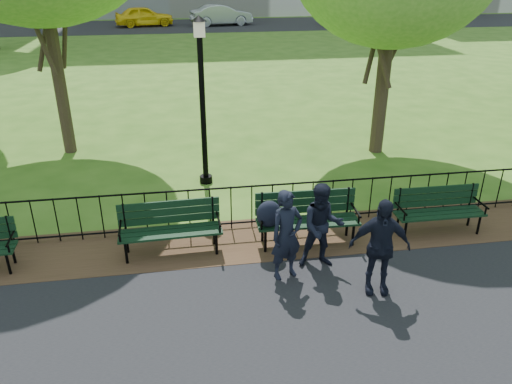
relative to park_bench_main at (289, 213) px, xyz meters
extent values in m
plane|color=#355E18|center=(0.44, -1.22, -0.66)|extent=(120.00, 120.00, 0.00)
cube|color=#382716|center=(0.44, 0.28, -0.65)|extent=(60.00, 1.60, 0.01)
cube|color=black|center=(0.44, 33.78, -0.66)|extent=(70.00, 9.00, 0.01)
cylinder|color=black|center=(0.44, 0.78, 0.22)|extent=(24.00, 0.04, 0.04)
cylinder|color=black|center=(0.44, 0.78, -0.54)|extent=(24.00, 0.04, 0.04)
cylinder|color=black|center=(0.44, 0.78, -0.21)|extent=(0.02, 0.02, 0.90)
cube|color=black|center=(0.35, -0.02, -0.20)|extent=(1.87, 0.55, 0.04)
cube|color=black|center=(0.35, 0.25, 0.16)|extent=(1.86, 0.09, 0.46)
cylinder|color=black|center=(-0.46, -0.18, -0.43)|extent=(0.05, 0.05, 0.46)
cylinder|color=black|center=(1.14, -0.23, -0.43)|extent=(0.05, 0.05, 0.46)
cylinder|color=black|center=(-0.45, 0.19, -0.43)|extent=(0.05, 0.05, 0.46)
cylinder|color=black|center=(1.15, 0.14, -0.43)|extent=(0.05, 0.05, 0.46)
cylinder|color=black|center=(-0.53, 0.00, -0.01)|extent=(0.06, 0.58, 0.04)
cylinder|color=black|center=(1.22, -0.04, -0.01)|extent=(0.06, 0.58, 0.04)
ellipsoid|color=black|center=(-0.39, -0.10, 0.07)|extent=(0.46, 0.33, 0.49)
cube|color=black|center=(-2.11, 0.02, -0.22)|extent=(1.80, 0.54, 0.04)
cube|color=black|center=(-2.12, 0.28, 0.13)|extent=(1.79, 0.10, 0.45)
cylinder|color=black|center=(-2.88, -0.18, -0.44)|extent=(0.05, 0.05, 0.45)
cylinder|color=black|center=(-1.33, -0.13, -0.44)|extent=(0.05, 0.05, 0.45)
cylinder|color=black|center=(-2.89, 0.18, -0.44)|extent=(0.05, 0.05, 0.45)
cylinder|color=black|center=(-1.34, 0.23, -0.44)|extent=(0.05, 0.05, 0.45)
cylinder|color=black|center=(-2.96, 0.00, -0.04)|extent=(0.06, 0.56, 0.04)
cylinder|color=black|center=(-1.27, 0.05, -0.04)|extent=(0.06, 0.56, 0.04)
cylinder|color=black|center=(-4.78, -0.20, -0.45)|extent=(0.05, 0.05, 0.42)
cylinder|color=black|center=(-4.79, 0.13, -0.45)|extent=(0.05, 0.05, 0.42)
cylinder|color=black|center=(-4.72, -0.03, -0.07)|extent=(0.06, 0.53, 0.04)
cube|color=black|center=(2.90, -0.02, -0.24)|extent=(1.70, 0.46, 0.04)
cube|color=black|center=(2.91, 0.22, 0.09)|extent=(1.70, 0.04, 0.42)
cylinder|color=black|center=(2.17, -0.19, -0.45)|extent=(0.05, 0.05, 0.42)
cylinder|color=black|center=(3.64, -0.20, -0.45)|extent=(0.05, 0.05, 0.42)
cylinder|color=black|center=(2.17, 0.15, -0.45)|extent=(0.05, 0.05, 0.42)
cylinder|color=black|center=(3.64, 0.14, -0.45)|extent=(0.05, 0.05, 0.42)
cylinder|color=black|center=(2.10, -0.02, -0.07)|extent=(0.04, 0.53, 0.04)
cylinder|color=black|center=(3.70, -0.03, -0.07)|extent=(0.04, 0.53, 0.04)
cylinder|color=black|center=(-1.30, 3.09, -0.58)|extent=(0.29, 0.29, 0.17)
cylinder|color=black|center=(-1.30, 3.09, 1.02)|extent=(0.13, 0.13, 3.36)
cube|color=beige|center=(-1.30, 3.09, 2.80)|extent=(0.23, 0.23, 0.32)
cone|color=black|center=(-1.30, 3.09, 3.01)|extent=(0.34, 0.34, 0.13)
cylinder|color=#2D2116|center=(-4.81, 5.75, 1.11)|extent=(0.32, 0.32, 3.54)
cylinder|color=#2D2116|center=(3.43, 4.48, 0.83)|extent=(0.35, 0.35, 2.99)
imported|color=black|center=(-0.26, -0.95, 0.11)|extent=(0.65, 0.52, 1.53)
imported|color=black|center=(0.39, -0.73, 0.10)|extent=(0.76, 0.45, 1.50)
imported|color=black|center=(1.05, -1.56, 0.14)|extent=(0.99, 0.56, 1.59)
imported|color=yellow|center=(-3.97, 33.79, 0.10)|extent=(4.66, 2.53, 1.51)
imported|color=#A4A6AC|center=(1.97, 33.44, 0.13)|extent=(4.99, 2.52, 1.57)
imported|color=black|center=(12.57, 31.55, 0.10)|extent=(5.31, 2.48, 1.50)
camera|label=1|loc=(-1.83, -7.70, 4.11)|focal=35.00mm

